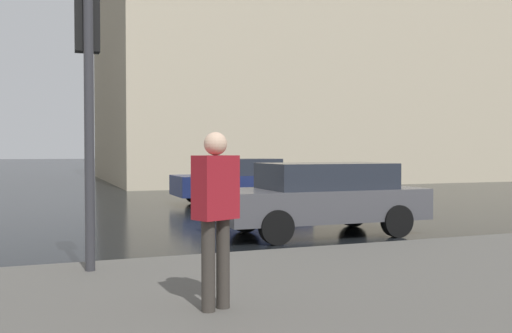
# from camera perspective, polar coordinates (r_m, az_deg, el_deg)

# --- Properties ---
(haussmann_block_corner) EXTENTS (14.64, 26.65, 19.52)m
(haussmann_block_corner) POSITION_cam_1_polar(r_m,az_deg,el_deg) (35.86, 7.60, 14.32)
(haussmann_block_corner) COLOR beige
(haussmann_block_corner) RESTS_ON ground_plane
(traffic_signal_post) EXTENTS (0.44, 0.30, 3.60)m
(traffic_signal_post) POSITION_cam_1_polar(r_m,az_deg,el_deg) (7.57, -16.52, 9.83)
(traffic_signal_post) COLOR #333338
(traffic_signal_post) RESTS_ON sidewalk_pavement
(car_navy) EXTENTS (1.85, 4.10, 1.41)m
(car_navy) POSITION_cam_1_polar(r_m,az_deg,el_deg) (17.46, -1.65, -1.35)
(car_navy) COLOR navy
(car_navy) RESTS_ON ground_plane
(car_dark_grey) EXTENTS (1.85, 4.10, 1.41)m
(car_dark_grey) POSITION_cam_1_polar(r_m,az_deg,el_deg) (11.26, 6.52, -2.99)
(car_dark_grey) COLOR #4C4C51
(car_dark_grey) RESTS_ON ground_plane
(pedestrian_in_red_jacket) EXTENTS (0.38, 0.46, 1.68)m
(pedestrian_in_red_jacket) POSITION_cam_1_polar(r_m,az_deg,el_deg) (5.37, -4.08, -3.94)
(pedestrian_in_red_jacket) COLOR maroon
(pedestrian_in_red_jacket) RESTS_ON sidewalk_pavement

